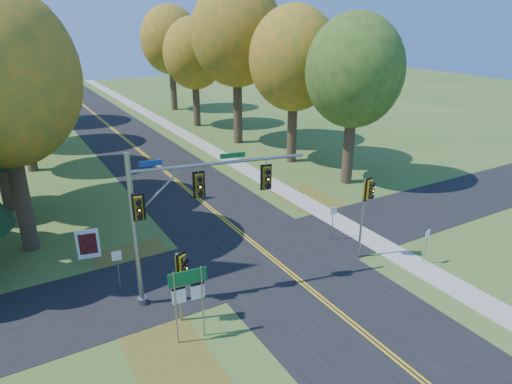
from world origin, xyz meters
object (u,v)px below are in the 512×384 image
traffic_mast (179,206)px  info_kiosk (88,244)px  east_signal_pole (367,198)px  route_sign_cluster (188,290)px

traffic_mast → info_kiosk: 7.83m
east_signal_pole → info_kiosk: (-12.79, 7.55, -2.71)m
route_sign_cluster → info_kiosk: bearing=109.6°
east_signal_pole → route_sign_cluster: bearing=178.7°
east_signal_pole → info_kiosk: size_ratio=2.81×
traffic_mast → east_signal_pole: (9.69, -1.47, -1.12)m
traffic_mast → info_kiosk: (-3.10, 6.09, -3.82)m
route_sign_cluster → info_kiosk: 9.42m
route_sign_cluster → info_kiosk: (-2.19, 9.04, -1.50)m
traffic_mast → info_kiosk: bearing=129.0°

